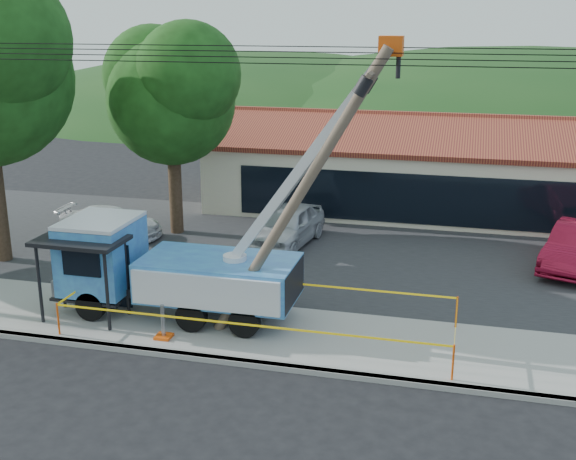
% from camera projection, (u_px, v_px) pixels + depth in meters
% --- Properties ---
extents(ground, '(120.00, 120.00, 0.00)m').
position_uv_depth(ground, '(240.00, 407.00, 17.41)').
color(ground, black).
rests_on(ground, ground).
extents(curb, '(60.00, 0.25, 0.15)m').
position_uv_depth(curb, '(264.00, 365.00, 19.34)').
color(curb, '#9B9991').
rests_on(curb, ground).
extents(sidewalk, '(60.00, 4.00, 0.15)m').
position_uv_depth(sidewalk, '(282.00, 336.00, 21.10)').
color(sidewalk, '#9B9991').
rests_on(sidewalk, ground).
extents(parking_lot, '(60.00, 12.00, 0.10)m').
position_uv_depth(parking_lot, '(333.00, 253.00, 28.54)').
color(parking_lot, '#28282B').
rests_on(parking_lot, ground).
extents(strip_mall, '(22.50, 8.53, 4.67)m').
position_uv_depth(strip_mall, '(446.00, 172.00, 34.49)').
color(strip_mall, beige).
rests_on(strip_mall, ground).
extents(tree_lot, '(6.30, 5.60, 8.94)m').
position_uv_depth(tree_lot, '(171.00, 88.00, 29.34)').
color(tree_lot, '#332316').
rests_on(tree_lot, ground).
extents(hill_west, '(78.40, 56.00, 28.00)m').
position_uv_depth(hill_west, '(265.00, 109.00, 72.00)').
color(hill_west, '#163C15').
rests_on(hill_west, ground).
extents(hill_center, '(89.60, 64.00, 32.00)m').
position_uv_depth(hill_center, '(527.00, 118.00, 66.16)').
color(hill_center, '#163C15').
rests_on(hill_center, ground).
extents(utility_truck, '(10.24, 3.92, 8.42)m').
position_uv_depth(utility_truck, '(172.00, 266.00, 22.05)').
color(utility_truck, black).
rests_on(utility_truck, ground).
extents(leaning_pole, '(5.00, 1.69, 8.32)m').
position_uv_depth(leaning_pole, '(305.00, 185.00, 19.55)').
color(leaning_pole, brown).
rests_on(leaning_pole, ground).
extents(bus_shelter, '(2.67, 1.67, 2.55)m').
position_uv_depth(bus_shelter, '(85.00, 259.00, 21.78)').
color(bus_shelter, black).
rests_on(bus_shelter, ground).
extents(caution_tape, '(11.25, 3.39, 0.98)m').
position_uv_depth(caution_tape, '(259.00, 308.00, 21.06)').
color(caution_tape, '#EA4E0C').
rests_on(caution_tape, ground).
extents(car_silver, '(2.56, 5.01, 1.63)m').
position_uv_depth(car_silver, '(287.00, 247.00, 29.38)').
color(car_silver, '#AFB3B7').
rests_on(car_silver, ground).
extents(car_red, '(3.23, 5.23, 1.63)m').
position_uv_depth(car_red, '(575.00, 270.00, 26.74)').
color(car_red, maroon).
rests_on(car_red, ground).
extents(car_white, '(4.41, 1.95, 1.26)m').
position_uv_depth(car_white, '(112.00, 239.00, 30.42)').
color(car_white, silver).
rests_on(car_white, ground).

